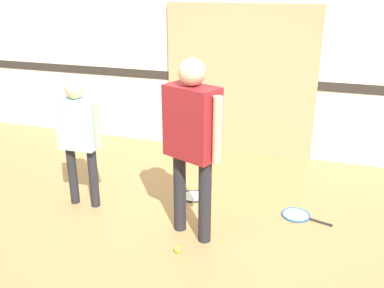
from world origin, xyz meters
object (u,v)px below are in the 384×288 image
object	(u,v)px
racket_second_spare	(298,215)
tennis_ball_by_spare_racket	(202,192)
person_instructor	(192,132)
person_student_left	(78,130)
racket_spare_on_floor	(194,195)
tennis_ball_stray_left	(204,208)
tennis_ball_near_instructor	(178,249)

from	to	relation	value
racket_second_spare	tennis_ball_by_spare_racket	size ratio (longest dim) A/B	8.41
person_instructor	person_student_left	world-z (taller)	person_instructor
person_student_left	racket_second_spare	distance (m)	2.44
racket_second_spare	tennis_ball_by_spare_racket	distance (m)	1.10
racket_spare_on_floor	tennis_ball_stray_left	bearing A→B (deg)	-131.42
racket_second_spare	tennis_ball_stray_left	size ratio (longest dim) A/B	8.41
person_instructor	tennis_ball_stray_left	distance (m)	1.12
tennis_ball_stray_left	tennis_ball_near_instructor	bearing A→B (deg)	-90.67
person_student_left	person_instructor	bearing A→B (deg)	-9.76
tennis_ball_near_instructor	tennis_ball_stray_left	world-z (taller)	same
tennis_ball_by_spare_racket	tennis_ball_stray_left	world-z (taller)	same
person_instructor	person_student_left	xyz separation A→B (m)	(-1.30, 0.20, -0.20)
person_student_left	tennis_ball_stray_left	size ratio (longest dim) A/B	20.99
tennis_ball_stray_left	racket_second_spare	bearing A→B (deg)	11.79
person_student_left	racket_second_spare	xyz separation A→B (m)	(2.24, 0.46, -0.85)
person_student_left	tennis_ball_by_spare_racket	distance (m)	1.54
person_instructor	racket_spare_on_floor	distance (m)	1.30
tennis_ball_by_spare_racket	racket_second_spare	bearing A→B (deg)	-7.11
person_instructor	racket_second_spare	distance (m)	1.56
racket_second_spare	tennis_ball_stray_left	xyz separation A→B (m)	(-0.97, -0.20, 0.02)
tennis_ball_near_instructor	racket_second_spare	bearing A→B (deg)	45.30
tennis_ball_near_instructor	tennis_ball_stray_left	distance (m)	0.78
person_student_left	tennis_ball_by_spare_racket	world-z (taller)	person_student_left
racket_spare_on_floor	racket_second_spare	size ratio (longest dim) A/B	0.95
racket_spare_on_floor	racket_second_spare	world-z (taller)	same
person_instructor	tennis_ball_near_instructor	xyz separation A→B (m)	(-0.03, -0.32, -1.02)
tennis_ball_stray_left	tennis_ball_by_spare_racket	bearing A→B (deg)	110.15
person_student_left	tennis_ball_by_spare_racket	size ratio (longest dim) A/B	20.99
tennis_ball_by_spare_racket	person_student_left	bearing A→B (deg)	-152.63
tennis_ball_stray_left	person_instructor	bearing A→B (deg)	-87.16
racket_spare_on_floor	tennis_ball_near_instructor	bearing A→B (deg)	-156.93
person_instructor	tennis_ball_stray_left	size ratio (longest dim) A/B	25.80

